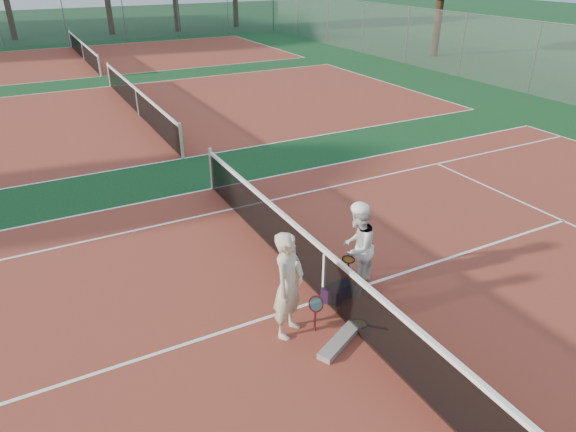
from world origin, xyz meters
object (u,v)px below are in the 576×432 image
at_px(player_b, 357,247).
at_px(racket_spare, 359,324).
at_px(racket_black_held, 348,266).
at_px(net_main, 324,275).
at_px(sports_bag_navy, 342,290).
at_px(sports_bag_purple, 332,295).
at_px(water_bottle, 359,292).
at_px(racket_red, 316,313).
at_px(player_a, 289,285).

relative_size(player_b, racket_spare, 2.67).
bearing_deg(racket_spare, player_b, -75.58).
bearing_deg(racket_black_held, net_main, -23.90).
distance_m(sports_bag_navy, sports_bag_purple, 0.23).
xyz_separation_m(sports_bag_navy, water_bottle, (0.23, -0.21, 0.01)).
height_order(racket_black_held, racket_spare, racket_black_held).
bearing_deg(net_main, sports_bag_purple, -50.70).
xyz_separation_m(player_b, racket_spare, (-0.58, -0.97, -0.79)).
bearing_deg(water_bottle, racket_spare, -124.53).
bearing_deg(player_b, net_main, -26.99).
height_order(racket_red, water_bottle, racket_red).
distance_m(racket_red, water_bottle, 1.13).
relative_size(racket_spare, water_bottle, 2.00).
xyz_separation_m(racket_black_held, sports_bag_navy, (-0.41, -0.42, -0.13)).
bearing_deg(player_b, racket_black_held, -125.31).
bearing_deg(net_main, racket_red, -131.05).
bearing_deg(water_bottle, sports_bag_purple, 160.49).
xyz_separation_m(player_a, racket_black_held, (1.69, 0.83, -0.63)).
height_order(player_b, racket_black_held, player_b).
bearing_deg(sports_bag_purple, racket_red, -142.06).
relative_size(sports_bag_purple, water_bottle, 1.13).
xyz_separation_m(net_main, racket_red, (-0.52, -0.59, -0.21)).
bearing_deg(sports_bag_purple, player_a, -160.67).
bearing_deg(racket_spare, racket_black_held, -70.18).
bearing_deg(player_b, sports_bag_purple, -16.09).
bearing_deg(sports_bag_navy, net_main, 167.45).
height_order(net_main, racket_black_held, net_main).
xyz_separation_m(player_a, water_bottle, (1.50, 0.20, -0.74)).
bearing_deg(player_a, racket_spare, -54.93).
bearing_deg(player_b, racket_spare, 23.84).
bearing_deg(net_main, racket_spare, -79.90).
height_order(racket_black_held, sports_bag_navy, racket_black_held).
distance_m(net_main, racket_black_held, 0.85).
xyz_separation_m(net_main, racket_spare, (0.15, -0.86, -0.49)).
bearing_deg(player_a, racket_red, -50.38).
bearing_deg(sports_bag_navy, racket_black_held, 45.75).
relative_size(net_main, racket_black_held, 20.47).
distance_m(player_b, racket_red, 1.52).
bearing_deg(racket_red, water_bottle, -35.47).
height_order(player_b, sports_bag_navy, player_b).
distance_m(player_a, sports_bag_purple, 1.34).
height_order(racket_red, racket_black_held, racket_red).
height_order(player_b, water_bottle, player_b).
relative_size(player_a, water_bottle, 5.96).
relative_size(player_a, racket_black_held, 3.34).
bearing_deg(player_a, water_bottle, -28.14).
bearing_deg(sports_bag_purple, sports_bag_navy, 10.77).
bearing_deg(player_b, water_bottle, 29.52).
bearing_deg(racket_black_held, player_b, 40.37).
relative_size(net_main, sports_bag_purple, 32.50).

